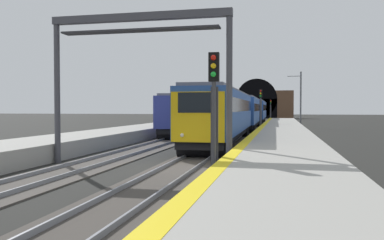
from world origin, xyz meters
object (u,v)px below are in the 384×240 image
object	(u,v)px
train_adjacent_platform	(225,111)
overhead_signal_gantry	(139,51)
train_main_approaching	(247,111)
railway_signal_near	(214,103)
railway_signal_far	(271,107)
railway_signal_mid	(261,106)
catenary_mast_near	(300,99)

from	to	relation	value
train_adjacent_platform	overhead_signal_gantry	size ratio (longest dim) A/B	7.30
train_main_approaching	overhead_signal_gantry	world-z (taller)	overhead_signal_gantry
railway_signal_near	railway_signal_far	world-z (taller)	railway_signal_near
train_main_approaching	railway_signal_mid	xyz separation A→B (m)	(-2.78, -1.86, 0.69)
train_adjacent_platform	railway_signal_mid	distance (m)	16.16
train_main_approaching	railway_signal_near	distance (m)	36.74
railway_signal_far	overhead_signal_gantry	distance (m)	76.88
train_adjacent_platform	train_main_approaching	bearing A→B (deg)	-159.63
train_adjacent_platform	railway_signal_far	bearing A→B (deg)	-11.29
train_main_approaching	train_adjacent_platform	bearing A→B (deg)	-160.49
overhead_signal_gantry	railway_signal_far	bearing A→B (deg)	-3.05
train_adjacent_platform	catenary_mast_near	distance (m)	13.02
railway_signal_far	catenary_mast_near	distance (m)	37.96
railway_signal_mid	overhead_signal_gantry	xyz separation A→B (m)	(-30.57, 4.09, 2.37)
train_adjacent_platform	overhead_signal_gantry	distance (m)	45.58
train_main_approaching	railway_signal_mid	world-z (taller)	railway_signal_mid
train_main_approaching	railway_signal_near	xyz separation A→B (m)	(-36.69, -1.86, 0.56)
train_main_approaching	train_adjacent_platform	world-z (taller)	train_adjacent_platform
railway_signal_far	catenary_mast_near	xyz separation A→B (m)	(-37.62, -4.95, 1.07)
railway_signal_near	train_adjacent_platform	bearing A→B (deg)	-172.62
railway_signal_near	railway_signal_mid	bearing A→B (deg)	-180.00
overhead_signal_gantry	railway_signal_mid	bearing A→B (deg)	-7.62
railway_signal_far	catenary_mast_near	size ratio (longest dim) A/B	0.61
train_main_approaching	catenary_mast_near	world-z (taller)	catenary_mast_near
railway_signal_far	overhead_signal_gantry	size ratio (longest dim) A/B	0.54
railway_signal_mid	overhead_signal_gantry	bearing A→B (deg)	-7.62
overhead_signal_gantry	catenary_mast_near	bearing A→B (deg)	-13.01
train_adjacent_platform	railway_signal_far	size ratio (longest dim) A/B	13.64
railway_signal_near	overhead_signal_gantry	bearing A→B (deg)	-129.26
railway_signal_mid	catenary_mast_near	bearing A→B (deg)	149.91
train_main_approaching	railway_signal_mid	bearing A→B (deg)	33.09
railway_signal_mid	railway_signal_far	size ratio (longest dim) A/B	1.05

